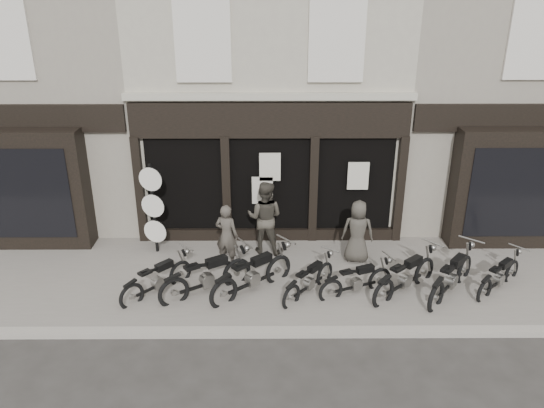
{
  "coord_description": "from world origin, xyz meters",
  "views": [
    {
      "loc": [
        -0.01,
        -10.2,
        6.63
      ],
      "look_at": [
        0.05,
        1.6,
        1.71
      ],
      "focal_mm": 35.0,
      "sensor_mm": 36.0,
      "label": 1
    }
  ],
  "objects_px": {
    "man_right": "(358,231)",
    "motorcycle_2": "(253,278)",
    "motorcycle_7": "(499,279)",
    "motorcycle_3": "(309,283)",
    "motorcycle_5": "(405,279)",
    "man_centre": "(265,217)",
    "advert_sign_post": "(154,213)",
    "motorcycle_0": "(158,282)",
    "motorcycle_1": "(207,279)",
    "motorcycle_6": "(451,280)",
    "motorcycle_4": "(357,283)",
    "man_left": "(227,235)"
  },
  "relations": [
    {
      "from": "motorcycle_2",
      "to": "man_centre",
      "type": "xyz_separation_m",
      "value": [
        0.26,
        1.94,
        0.64
      ]
    },
    {
      "from": "motorcycle_6",
      "to": "motorcycle_7",
      "type": "distance_m",
      "value": 1.18
    },
    {
      "from": "man_centre",
      "to": "advert_sign_post",
      "type": "distance_m",
      "value": 2.84
    },
    {
      "from": "motorcycle_1",
      "to": "man_left",
      "type": "relative_size",
      "value": 1.28
    },
    {
      "from": "motorcycle_3",
      "to": "motorcycle_6",
      "type": "relative_size",
      "value": 0.83
    },
    {
      "from": "motorcycle_1",
      "to": "advert_sign_post",
      "type": "relative_size",
      "value": 0.81
    },
    {
      "from": "motorcycle_3",
      "to": "motorcycle_6",
      "type": "xyz_separation_m",
      "value": [
        3.22,
        -0.02,
        0.08
      ]
    },
    {
      "from": "motorcycle_5",
      "to": "motorcycle_7",
      "type": "xyz_separation_m",
      "value": [
        2.2,
        0.12,
        -0.06
      ]
    },
    {
      "from": "man_left",
      "to": "motorcycle_5",
      "type": "bearing_deg",
      "value": -176.8
    },
    {
      "from": "motorcycle_4",
      "to": "man_left",
      "type": "relative_size",
      "value": 1.1
    },
    {
      "from": "motorcycle_0",
      "to": "man_centre",
      "type": "bearing_deg",
      "value": -8.7
    },
    {
      "from": "motorcycle_6",
      "to": "man_centre",
      "type": "bearing_deg",
      "value": 104.68
    },
    {
      "from": "motorcycle_2",
      "to": "motorcycle_7",
      "type": "bearing_deg",
      "value": -39.81
    },
    {
      "from": "motorcycle_0",
      "to": "motorcycle_1",
      "type": "height_order",
      "value": "motorcycle_1"
    },
    {
      "from": "motorcycle_3",
      "to": "motorcycle_4",
      "type": "xyz_separation_m",
      "value": [
        1.07,
        -0.02,
        -0.0
      ]
    },
    {
      "from": "man_left",
      "to": "man_centre",
      "type": "distance_m",
      "value": 1.19
    },
    {
      "from": "advert_sign_post",
      "to": "motorcycle_3",
      "type": "bearing_deg",
      "value": -13.24
    },
    {
      "from": "motorcycle_5",
      "to": "advert_sign_post",
      "type": "xyz_separation_m",
      "value": [
        -6.04,
        1.96,
        0.81
      ]
    },
    {
      "from": "motorcycle_3",
      "to": "man_right",
      "type": "height_order",
      "value": "man_right"
    },
    {
      "from": "motorcycle_2",
      "to": "motorcycle_5",
      "type": "height_order",
      "value": "motorcycle_2"
    },
    {
      "from": "man_centre",
      "to": "motorcycle_0",
      "type": "bearing_deg",
      "value": 52.19
    },
    {
      "from": "motorcycle_5",
      "to": "man_centre",
      "type": "xyz_separation_m",
      "value": [
        -3.21,
        1.97,
        0.67
      ]
    },
    {
      "from": "motorcycle_5",
      "to": "motorcycle_4",
      "type": "bearing_deg",
      "value": 142.44
    },
    {
      "from": "motorcycle_0",
      "to": "motorcycle_7",
      "type": "distance_m",
      "value": 7.83
    },
    {
      "from": "motorcycle_0",
      "to": "man_left",
      "type": "distance_m",
      "value": 2.03
    },
    {
      "from": "motorcycle_0",
      "to": "motorcycle_2",
      "type": "bearing_deg",
      "value": -46.86
    },
    {
      "from": "motorcycle_0",
      "to": "man_centre",
      "type": "distance_m",
      "value": 3.21
    },
    {
      "from": "motorcycle_3",
      "to": "man_centre",
      "type": "distance_m",
      "value": 2.36
    },
    {
      "from": "motorcycle_3",
      "to": "man_left",
      "type": "relative_size",
      "value": 0.98
    },
    {
      "from": "motorcycle_1",
      "to": "motorcycle_3",
      "type": "xyz_separation_m",
      "value": [
        2.31,
        -0.02,
        -0.08
      ]
    },
    {
      "from": "motorcycle_1",
      "to": "man_centre",
      "type": "distance_m",
      "value": 2.46
    },
    {
      "from": "motorcycle_6",
      "to": "man_centre",
      "type": "distance_m",
      "value": 4.74
    },
    {
      "from": "motorcycle_1",
      "to": "motorcycle_4",
      "type": "xyz_separation_m",
      "value": [
        3.39,
        -0.04,
        -0.08
      ]
    },
    {
      "from": "motorcycle_7",
      "to": "motorcycle_3",
      "type": "bearing_deg",
      "value": 140.32
    },
    {
      "from": "motorcycle_1",
      "to": "motorcycle_4",
      "type": "height_order",
      "value": "motorcycle_1"
    },
    {
      "from": "motorcycle_3",
      "to": "man_centre",
      "type": "height_order",
      "value": "man_centre"
    },
    {
      "from": "advert_sign_post",
      "to": "man_centre",
      "type": "bearing_deg",
      "value": 14.31
    },
    {
      "from": "motorcycle_1",
      "to": "motorcycle_6",
      "type": "relative_size",
      "value": 1.08
    },
    {
      "from": "motorcycle_3",
      "to": "motorcycle_7",
      "type": "height_order",
      "value": "motorcycle_7"
    },
    {
      "from": "man_right",
      "to": "motorcycle_2",
      "type": "bearing_deg",
      "value": 37.48
    },
    {
      "from": "motorcycle_0",
      "to": "man_centre",
      "type": "relative_size",
      "value": 0.83
    },
    {
      "from": "man_left",
      "to": "man_right",
      "type": "xyz_separation_m",
      "value": [
        3.25,
        0.2,
        0.0
      ]
    },
    {
      "from": "man_right",
      "to": "advert_sign_post",
      "type": "distance_m",
      "value": 5.18
    },
    {
      "from": "motorcycle_1",
      "to": "man_left",
      "type": "distance_m",
      "value": 1.41
    },
    {
      "from": "motorcycle_1",
      "to": "motorcycle_2",
      "type": "bearing_deg",
      "value": -30.01
    },
    {
      "from": "motorcycle_6",
      "to": "advert_sign_post",
      "type": "bearing_deg",
      "value": 114.32
    },
    {
      "from": "advert_sign_post",
      "to": "man_right",
      "type": "bearing_deg",
      "value": 8.48
    },
    {
      "from": "advert_sign_post",
      "to": "man_left",
      "type": "bearing_deg",
      "value": -6.1
    },
    {
      "from": "motorcycle_4",
      "to": "motorcycle_7",
      "type": "relative_size",
      "value": 1.14
    },
    {
      "from": "motorcycle_1",
      "to": "motorcycle_7",
      "type": "xyz_separation_m",
      "value": [
        6.7,
        0.13,
        -0.08
      ]
    }
  ]
}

